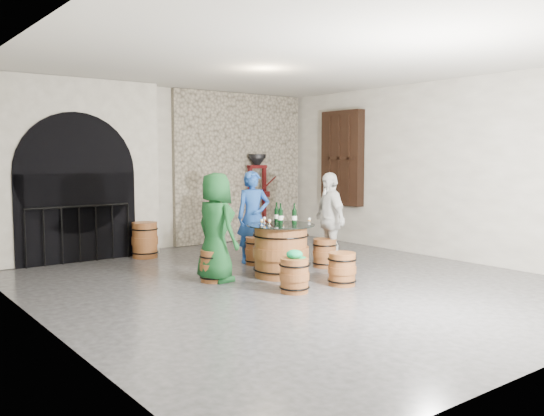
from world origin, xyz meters
TOP-DOWN VIEW (x-y plane):
  - ground at (0.00, 0.00)m, footprint 8.00×8.00m
  - wall_back at (0.00, 4.00)m, footprint 8.00×0.00m
  - wall_left at (-3.50, 0.00)m, footprint 0.00×8.00m
  - wall_right at (3.50, 0.00)m, footprint 0.00×8.00m
  - ceiling at (0.00, 0.00)m, footprint 8.00×8.00m
  - stone_facing_panel at (1.80, 3.94)m, footprint 3.20×0.12m
  - arched_opening at (-1.90, 3.74)m, footprint 3.10×0.60m
  - shuttered_window at (3.38, 2.40)m, footprint 0.23×1.10m
  - barrel_table at (0.17, 0.41)m, footprint 1.04×1.04m
  - barrel_stool_left at (-0.85, 0.72)m, footprint 0.42×0.42m
  - barrel_stool_far at (0.45, 1.43)m, footprint 0.42×0.42m
  - barrel_stool_right at (1.22, 0.56)m, footprint 0.42×0.42m
  - barrel_stool_near_right at (0.48, -0.60)m, footprint 0.42×0.42m
  - barrel_stool_near_left at (-0.34, -0.53)m, footprint 0.42×0.42m
  - green_cap at (-0.33, -0.53)m, footprint 0.26×0.22m
  - person_green at (-0.81, 0.71)m, footprint 0.58×0.83m
  - person_blue at (0.50, 1.61)m, footprint 0.68×0.57m
  - person_white at (1.33, 0.57)m, footprint 0.63×1.00m
  - wine_bottle_left at (0.17, 0.42)m, footprint 0.08×0.08m
  - wine_bottle_center at (0.33, 0.28)m, footprint 0.08×0.08m
  - wine_bottle_right at (0.24, 0.61)m, footprint 0.08×0.08m
  - tasting_glass_a at (-0.08, 0.38)m, footprint 0.05×0.05m
  - tasting_glass_b at (0.39, 0.37)m, footprint 0.05×0.05m
  - tasting_glass_c at (0.07, 0.70)m, footprint 0.05×0.05m
  - tasting_glass_d at (0.38, 0.64)m, footprint 0.05×0.05m
  - tasting_glass_e at (0.54, 0.18)m, footprint 0.05×0.05m
  - tasting_glass_f at (-0.14, 0.48)m, footprint 0.05×0.05m
  - side_barrel at (-0.79, 3.20)m, footprint 0.49×0.49m
  - corking_press at (2.10, 3.70)m, footprint 0.79×0.45m
  - control_box at (2.05, 3.86)m, footprint 0.18×0.10m

SIDE VIEW (x-z plane):
  - ground at x=0.00m, z-range 0.00..0.00m
  - barrel_stool_left at x=-0.85m, z-range 0.00..0.47m
  - barrel_stool_far at x=0.45m, z-range 0.00..0.47m
  - barrel_stool_right at x=1.22m, z-range 0.00..0.47m
  - barrel_stool_near_right at x=0.48m, z-range 0.00..0.47m
  - barrel_stool_near_left at x=-0.34m, z-range 0.00..0.47m
  - side_barrel at x=-0.79m, z-range 0.00..0.65m
  - barrel_table at x=0.17m, z-range 0.00..0.80m
  - green_cap at x=-0.33m, z-range 0.46..0.58m
  - person_white at x=1.33m, z-range 0.00..1.58m
  - person_blue at x=0.50m, z-range 0.00..1.59m
  - person_green at x=-0.81m, z-range 0.00..1.61m
  - tasting_glass_a at x=-0.08m, z-range 0.80..0.90m
  - tasting_glass_b at x=0.39m, z-range 0.80..0.90m
  - tasting_glass_c at x=0.07m, z-range 0.80..0.90m
  - tasting_glass_d at x=0.38m, z-range 0.80..0.90m
  - tasting_glass_e at x=0.54m, z-range 0.80..0.90m
  - tasting_glass_f at x=-0.14m, z-range 0.80..0.90m
  - wine_bottle_left at x=0.17m, z-range 0.77..1.10m
  - wine_bottle_center at x=0.33m, z-range 0.77..1.10m
  - wine_bottle_right at x=0.24m, z-range 0.77..1.10m
  - corking_press at x=2.10m, z-range 0.15..2.04m
  - control_box at x=2.05m, z-range 1.24..1.46m
  - arched_opening at x=-1.90m, z-range -0.01..3.18m
  - wall_back at x=0.00m, z-range -2.40..5.60m
  - wall_left at x=-3.50m, z-range -2.40..5.60m
  - wall_right at x=3.50m, z-range -2.40..5.60m
  - stone_facing_panel at x=1.80m, z-range 0.01..3.19m
  - shuttered_window at x=3.38m, z-range 0.80..2.80m
  - ceiling at x=0.00m, z-range 3.20..3.20m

